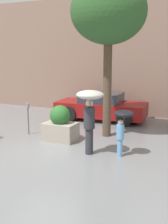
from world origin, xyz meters
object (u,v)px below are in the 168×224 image
at_px(planter_box, 60,125).
at_px(person_child, 123,122).
at_px(street_tree, 109,13).
at_px(parked_car_near, 101,107).
at_px(person_adult, 90,108).
at_px(parking_meter, 28,112).

relative_size(planter_box, person_child, 0.90).
bearing_deg(person_child, planter_box, 125.98).
distance_m(planter_box, person_child, 2.67).
height_order(planter_box, street_tree, street_tree).
distance_m(parked_car_near, street_tree, 4.79).
height_order(person_adult, parked_car_near, person_adult).
bearing_deg(planter_box, person_adult, -30.94).
height_order(planter_box, parking_meter, planter_box).
distance_m(planter_box, parking_meter, 1.57).
bearing_deg(street_tree, planter_box, -137.63).
bearing_deg(person_adult, parking_meter, -141.33).
distance_m(person_child, parked_car_near, 4.98).
xyz_separation_m(planter_box, person_adult, (1.58, -0.95, 0.93)).
xyz_separation_m(parked_car_near, street_tree, (1.18, -2.48, 3.92)).
bearing_deg(street_tree, person_child, -57.67).
distance_m(person_adult, person_child, 1.08).
relative_size(person_child, parking_meter, 1.16).
bearing_deg(person_child, street_tree, 82.49).
relative_size(person_adult, street_tree, 0.36).
height_order(street_tree, parking_meter, street_tree).
bearing_deg(person_adult, street_tree, 154.33).
distance_m(person_child, street_tree, 4.11).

